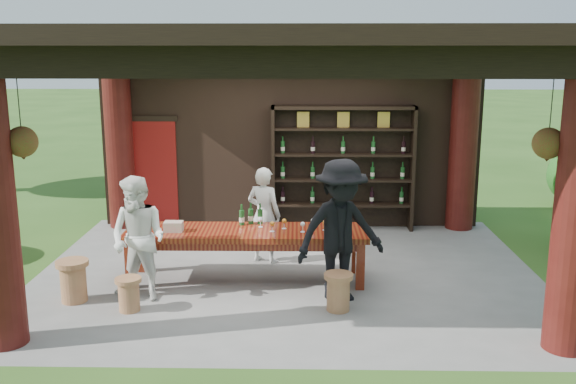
{
  "coord_description": "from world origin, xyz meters",
  "views": [
    {
      "loc": [
        0.2,
        -9.08,
        3.27
      ],
      "look_at": [
        0.0,
        0.4,
        1.15
      ],
      "focal_mm": 40.0,
      "sensor_mm": 36.0,
      "label": 1
    }
  ],
  "objects_px": {
    "wine_shelf": "(343,168)",
    "stool_near_right": "(338,291)",
    "stool_far_left": "(73,280)",
    "napkin_basket": "(173,226)",
    "tasting_table": "(246,238)",
    "host": "(264,215)",
    "guest_man": "(340,231)",
    "guest_woman": "(139,239)",
    "stool_near_left": "(129,293)"
  },
  "relations": [
    {
      "from": "guest_man",
      "to": "napkin_basket",
      "type": "height_order",
      "value": "guest_man"
    },
    {
      "from": "host",
      "to": "guest_man",
      "type": "bearing_deg",
      "value": 147.49
    },
    {
      "from": "guest_woman",
      "to": "stool_near_right",
      "type": "bearing_deg",
      "value": 14.54
    },
    {
      "from": "host",
      "to": "guest_man",
      "type": "relative_size",
      "value": 0.79
    },
    {
      "from": "napkin_basket",
      "to": "stool_near_right",
      "type": "bearing_deg",
      "value": -23.52
    },
    {
      "from": "wine_shelf",
      "to": "stool_near_right",
      "type": "xyz_separation_m",
      "value": [
        -0.28,
        -3.83,
        -0.88
      ]
    },
    {
      "from": "stool_near_left",
      "to": "guest_woman",
      "type": "relative_size",
      "value": 0.27
    },
    {
      "from": "wine_shelf",
      "to": "host",
      "type": "height_order",
      "value": "wine_shelf"
    },
    {
      "from": "stool_near_left",
      "to": "wine_shelf",
      "type": "bearing_deg",
      "value": 53.0
    },
    {
      "from": "wine_shelf",
      "to": "stool_far_left",
      "type": "xyz_separation_m",
      "value": [
        -3.76,
        -3.61,
        -0.85
      ]
    },
    {
      "from": "stool_near_left",
      "to": "napkin_basket",
      "type": "bearing_deg",
      "value": 70.15
    },
    {
      "from": "wine_shelf",
      "to": "stool_near_left",
      "type": "bearing_deg",
      "value": -127.0
    },
    {
      "from": "host",
      "to": "guest_woman",
      "type": "height_order",
      "value": "guest_woman"
    },
    {
      "from": "guest_woman",
      "to": "host",
      "type": "bearing_deg",
      "value": 67.15
    },
    {
      "from": "stool_far_left",
      "to": "napkin_basket",
      "type": "xyz_separation_m",
      "value": [
        1.2,
        0.76,
        0.52
      ]
    },
    {
      "from": "stool_near_right",
      "to": "host",
      "type": "xyz_separation_m",
      "value": [
        -1.05,
        1.91,
        0.5
      ]
    },
    {
      "from": "host",
      "to": "napkin_basket",
      "type": "bearing_deg",
      "value": 59.53
    },
    {
      "from": "guest_man",
      "to": "host",
      "type": "bearing_deg",
      "value": 101.65
    },
    {
      "from": "stool_near_right",
      "to": "stool_far_left",
      "type": "distance_m",
      "value": 3.49
    },
    {
      "from": "stool_near_left",
      "to": "stool_near_right",
      "type": "height_order",
      "value": "stool_near_right"
    },
    {
      "from": "host",
      "to": "guest_man",
      "type": "distance_m",
      "value": 1.92
    },
    {
      "from": "stool_far_left",
      "to": "guest_man",
      "type": "height_order",
      "value": "guest_man"
    },
    {
      "from": "tasting_table",
      "to": "stool_near_right",
      "type": "xyz_separation_m",
      "value": [
        1.26,
        -1.08,
        -0.37
      ]
    },
    {
      "from": "stool_near_right",
      "to": "tasting_table",
      "type": "bearing_deg",
      "value": 139.26
    },
    {
      "from": "tasting_table",
      "to": "stool_far_left",
      "type": "relative_size",
      "value": 6.13
    },
    {
      "from": "guest_woman",
      "to": "tasting_table",
      "type": "bearing_deg",
      "value": 50.54
    },
    {
      "from": "stool_near_right",
      "to": "guest_man",
      "type": "height_order",
      "value": "guest_man"
    },
    {
      "from": "tasting_table",
      "to": "host",
      "type": "bearing_deg",
      "value": 76.11
    },
    {
      "from": "napkin_basket",
      "to": "tasting_table",
      "type": "bearing_deg",
      "value": 5.1
    },
    {
      "from": "tasting_table",
      "to": "host",
      "type": "distance_m",
      "value": 0.86
    },
    {
      "from": "stool_far_left",
      "to": "guest_man",
      "type": "bearing_deg",
      "value": 1.96
    },
    {
      "from": "stool_far_left",
      "to": "napkin_basket",
      "type": "distance_m",
      "value": 1.51
    },
    {
      "from": "stool_far_left",
      "to": "guest_man",
      "type": "relative_size",
      "value": 0.3
    },
    {
      "from": "wine_shelf",
      "to": "guest_woman",
      "type": "distance_m",
      "value": 4.54
    },
    {
      "from": "stool_near_right",
      "to": "guest_woman",
      "type": "xyz_separation_m",
      "value": [
        -2.62,
        0.35,
        0.57
      ]
    },
    {
      "from": "host",
      "to": "napkin_basket",
      "type": "relative_size",
      "value": 5.8
    },
    {
      "from": "stool_far_left",
      "to": "host",
      "type": "xyz_separation_m",
      "value": [
        2.43,
        1.69,
        0.46
      ]
    },
    {
      "from": "guest_woman",
      "to": "guest_man",
      "type": "bearing_deg",
      "value": 22.12
    },
    {
      "from": "stool_near_left",
      "to": "stool_near_right",
      "type": "relative_size",
      "value": 0.9
    },
    {
      "from": "napkin_basket",
      "to": "host",
      "type": "bearing_deg",
      "value": 36.86
    },
    {
      "from": "wine_shelf",
      "to": "tasting_table",
      "type": "xyz_separation_m",
      "value": [
        -1.54,
        -2.75,
        -0.51
      ]
    },
    {
      "from": "stool_near_right",
      "to": "guest_woman",
      "type": "height_order",
      "value": "guest_woman"
    },
    {
      "from": "guest_woman",
      "to": "guest_man",
      "type": "distance_m",
      "value": 2.65
    },
    {
      "from": "tasting_table",
      "to": "host",
      "type": "xyz_separation_m",
      "value": [
        0.21,
        0.83,
        0.12
      ]
    },
    {
      "from": "wine_shelf",
      "to": "stool_near_left",
      "type": "height_order",
      "value": "wine_shelf"
    },
    {
      "from": "guest_woman",
      "to": "guest_man",
      "type": "relative_size",
      "value": 0.88
    },
    {
      "from": "stool_near_right",
      "to": "wine_shelf",
      "type": "bearing_deg",
      "value": 85.85
    },
    {
      "from": "tasting_table",
      "to": "stool_far_left",
      "type": "height_order",
      "value": "tasting_table"
    },
    {
      "from": "stool_near_left",
      "to": "stool_near_right",
      "type": "distance_m",
      "value": 2.67
    },
    {
      "from": "stool_near_left",
      "to": "stool_far_left",
      "type": "bearing_deg",
      "value": 159.72
    }
  ]
}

